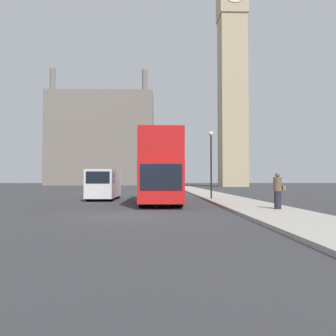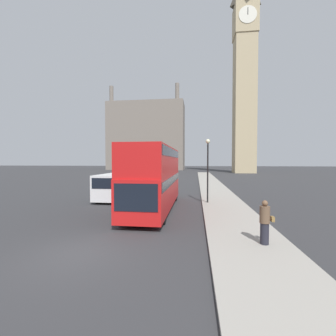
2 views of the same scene
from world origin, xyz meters
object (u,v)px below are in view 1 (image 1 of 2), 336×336
clock_tower (232,54)px  pedestrian (278,191)px  street_lamp (211,154)px  white_van (104,184)px  red_double_decker_bus (161,167)px

clock_tower → pedestrian: bearing=-100.8°
street_lamp → white_van: bearing=172.0°
street_lamp → clock_tower: bearing=75.4°
pedestrian → street_lamp: 9.58m
pedestrian → street_lamp: (-1.84, 9.05, 2.55)m
white_van → street_lamp: (8.38, -1.18, 2.32)m
clock_tower → white_van: 61.93m
clock_tower → red_double_decker_bus: clock_tower is taller
red_double_decker_bus → white_van: red_double_decker_bus is taller
clock_tower → street_lamp: (-13.23, -50.86, -27.69)m
white_van → street_lamp: size_ratio=1.09×
clock_tower → red_double_decker_bus: bearing=-107.8°
red_double_decker_bus → pedestrian: 8.86m
pedestrian → white_van: bearing=134.9°
clock_tower → pedestrian: clock_tower is taller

